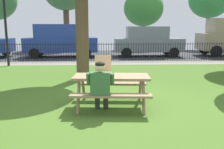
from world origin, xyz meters
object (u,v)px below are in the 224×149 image
object	(u,v)px
pizza_box_open	(103,71)
parked_car_right	(148,41)
picnic_table_foreground	(111,83)
parked_car_center	(61,40)
lamp_post_walkway	(5,11)
adult_at_table	(101,85)
far_tree_center	(143,8)
far_tree_midright	(209,0)

from	to	relation	value
pizza_box_open	parked_car_right	bearing A→B (deg)	73.77
picnic_table_foreground	parked_car_center	bearing A→B (deg)	104.74
lamp_post_walkway	parked_car_right	xyz separation A→B (m)	(7.71, 3.77, -1.65)
pizza_box_open	parked_car_center	bearing A→B (deg)	103.89
picnic_table_foreground	adult_at_table	distance (m)	0.55
pizza_box_open	far_tree_center	size ratio (longest dim) A/B	0.09
lamp_post_walkway	parked_car_center	size ratio (longest dim) A/B	0.94
adult_at_table	parked_car_right	world-z (taller)	parked_car_right
picnic_table_foreground	adult_at_table	bearing A→B (deg)	-118.20
lamp_post_walkway	far_tree_center	distance (m)	13.03
adult_at_table	picnic_table_foreground	bearing A→B (deg)	61.80
parked_car_center	parked_car_right	size ratio (longest dim) A/B	1.06
far_tree_center	parked_car_right	bearing A→B (deg)	-96.44
lamp_post_walkway	parked_car_center	xyz separation A→B (m)	(2.09, 3.77, -1.56)
far_tree_center	far_tree_midright	world-z (taller)	far_tree_midright
parked_car_right	picnic_table_foreground	bearing A→B (deg)	-105.01
pizza_box_open	adult_at_table	distance (m)	0.66
parked_car_right	far_tree_midright	size ratio (longest dim) A/B	0.75
adult_at_table	far_tree_center	bearing A→B (deg)	77.58
parked_car_center	far_tree_midright	xyz separation A→B (m)	(12.16, 6.15, 3.17)
parked_car_right	lamp_post_walkway	bearing A→B (deg)	-153.92
adult_at_table	far_tree_center	size ratio (longest dim) A/B	0.23
picnic_table_foreground	far_tree_midright	bearing A→B (deg)	60.73
parked_car_right	adult_at_table	bearing A→B (deg)	-105.64
parked_car_center	far_tree_center	xyz separation A→B (m)	(6.31, 6.15, 2.40)
pizza_box_open	lamp_post_walkway	size ratio (longest dim) A/B	0.10
pizza_box_open	parked_car_right	world-z (taller)	parked_car_right
adult_at_table	parked_car_center	size ratio (longest dim) A/B	0.25
lamp_post_walkway	parked_car_center	world-z (taller)	lamp_post_walkway
parked_car_right	far_tree_midright	xyz separation A→B (m)	(6.54, 6.15, 3.26)
parked_car_center	far_tree_midright	size ratio (longest dim) A/B	0.80
adult_at_table	far_tree_midright	distance (m)	20.05
parked_car_center	far_tree_center	world-z (taller)	far_tree_center
parked_car_right	far_tree_center	size ratio (longest dim) A/B	0.87
picnic_table_foreground	far_tree_center	xyz separation A→B (m)	(3.53, 16.73, 2.90)
lamp_post_walkway	adult_at_table	bearing A→B (deg)	-57.66
far_tree_center	lamp_post_walkway	bearing A→B (deg)	-130.27
parked_car_right	far_tree_center	xyz separation A→B (m)	(0.69, 6.15, 2.49)
adult_at_table	far_tree_midright	bearing A→B (deg)	60.76
parked_car_center	pizza_box_open	bearing A→B (deg)	-76.11
adult_at_table	lamp_post_walkway	distance (m)	8.86
picnic_table_foreground	parked_car_right	distance (m)	10.96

